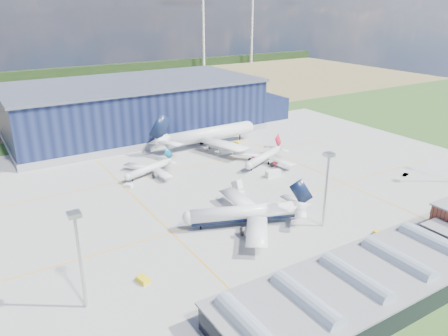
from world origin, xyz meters
The scene contains 20 objects.
ground centered at (0.00, 0.00, 0.00)m, with size 600.00×600.00×0.00m, color #2C4E1D.
apron centered at (0.00, 10.00, 0.03)m, with size 220.00×160.00×0.08m.
farmland centered at (0.00, 220.00, 0.00)m, with size 600.00×220.00×0.01m, color olive.
treeline centered at (0.00, 300.00, 4.00)m, with size 600.00×8.00×8.00m, color black.
hangar centered at (2.81, 94.80, 11.62)m, with size 145.00×62.00×26.10m.
glass_concourse centered at (-6.45, -60.00, 3.69)m, with size 78.00×23.00×8.60m.
light_mast_west centered at (-60.00, -30.00, 15.43)m, with size 2.60×2.60×23.00m.
light_mast_center centered at (10.00, -30.00, 15.43)m, with size 2.60×2.60×23.00m.
airliner_navy centered at (-10.01, -17.19, 6.61)m, with size 40.53×39.65×13.22m, color silver, non-canonical shape.
airliner_red centered at (26.62, 22.00, 4.82)m, with size 29.59×28.94×9.65m, color silver, non-canonical shape.
airliner_widebody centered at (20.25, 55.00, 9.02)m, with size 55.32×54.12×18.04m, color silver, non-canonical shape.
airliner_regional centered at (-18.23, 35.33, 4.16)m, with size 25.51×24.96×8.32m, color silver, non-canonical shape.
gse_tug_a centered at (-46.04, -28.12, 0.69)m, with size 2.01×3.29×1.37m, color yellow.
gse_tug_b centered at (19.41, -42.94, 0.69)m, with size 2.11×3.16×1.37m, color yellow.
gse_van_a centered at (21.66, 8.96, 1.28)m, with size 2.57×5.88×2.57m, color white.
gse_van_b centered at (3.03, -15.52, 1.17)m, with size 2.35×5.12×2.35m, color white.
gse_tug_c centered at (33.17, 50.70, 0.62)m, with size 1.77×2.84×1.24m, color yellow.
gse_cart_b centered at (-28.63, 28.64, 0.62)m, with size 1.90×2.85×1.24m, color white.
airstair centered at (2.30, 4.66, 1.55)m, with size 1.94×4.85×3.10m, color white.
car_b centered at (65.82, -16.99, 0.55)m, with size 1.16×3.33×1.10m, color #99999E.
Camera 1 is at (-75.85, -112.35, 62.11)m, focal length 35.00 mm.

